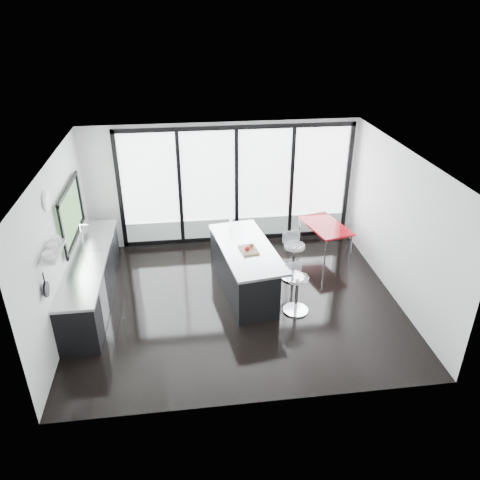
{
  "coord_description": "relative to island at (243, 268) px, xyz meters",
  "views": [
    {
      "loc": [
        -0.88,
        -7.25,
        5.13
      ],
      "look_at": [
        0.1,
        0.3,
        1.15
      ],
      "focal_mm": 35.0,
      "sensor_mm": 36.0,
      "label": 1
    }
  ],
  "objects": [
    {
      "name": "counter_cabinets",
      "position": [
        -2.84,
        -0.01,
        -0.01
      ],
      "size": [
        0.69,
        3.24,
        1.36
      ],
      "color": "black",
      "rests_on": "floor"
    },
    {
      "name": "wall_back",
      "position": [
        0.11,
        2.06,
        0.8
      ],
      "size": [
        6.0,
        0.09,
        2.8
      ],
      "color": "silver",
      "rests_on": "ground"
    },
    {
      "name": "wall_left",
      "position": [
        -3.14,
        -0.14,
        1.09
      ],
      "size": [
        0.26,
        5.0,
        2.8
      ],
      "color": "silver",
      "rests_on": "ground"
    },
    {
      "name": "island",
      "position": [
        0.0,
        0.0,
        0.0
      ],
      "size": [
        1.28,
        2.4,
        1.21
      ],
      "color": "black",
      "rests_on": "floor"
    },
    {
      "name": "bar_stool_far",
      "position": [
        1.07,
        0.28,
        -0.09
      ],
      "size": [
        0.57,
        0.57,
        0.77
      ],
      "primitive_type": "cylinder",
      "rotation": [
        0.0,
        0.0,
        0.22
      ],
      "color": "silver",
      "rests_on": "floor"
    },
    {
      "name": "red_table",
      "position": [
        2.0,
        1.26,
        -0.13
      ],
      "size": [
        1.0,
        1.4,
        0.68
      ],
      "primitive_type": "cube",
      "rotation": [
        0.0,
        0.0,
        0.24
      ],
      "color": "maroon",
      "rests_on": "floor"
    },
    {
      "name": "ceiling",
      "position": [
        -0.17,
        -0.41,
        2.33
      ],
      "size": [
        6.0,
        5.0,
        0.0
      ],
      "primitive_type": "cube",
      "color": "white",
      "rests_on": "wall_back"
    },
    {
      "name": "bar_stool_near",
      "position": [
        0.87,
        -0.84,
        -0.11
      ],
      "size": [
        0.59,
        0.59,
        0.73
      ],
      "primitive_type": "cylinder",
      "rotation": [
        0.0,
        0.0,
        0.35
      ],
      "color": "silver",
      "rests_on": "floor"
    },
    {
      "name": "floor",
      "position": [
        -0.17,
        -0.41,
        -0.47
      ],
      "size": [
        6.0,
        5.0,
        0.0
      ],
      "primitive_type": "cube",
      "color": "black",
      "rests_on": "ground"
    },
    {
      "name": "wall_right",
      "position": [
        2.83,
        -0.41,
        0.93
      ],
      "size": [
        0.0,
        5.0,
        2.8
      ],
      "primitive_type": "cube",
      "color": "silver",
      "rests_on": "ground"
    },
    {
      "name": "wall_front",
      "position": [
        -0.17,
        -2.91,
        0.93
      ],
      "size": [
        6.0,
        0.0,
        2.8
      ],
      "primitive_type": "cube",
      "color": "silver",
      "rests_on": "ground"
    }
  ]
}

